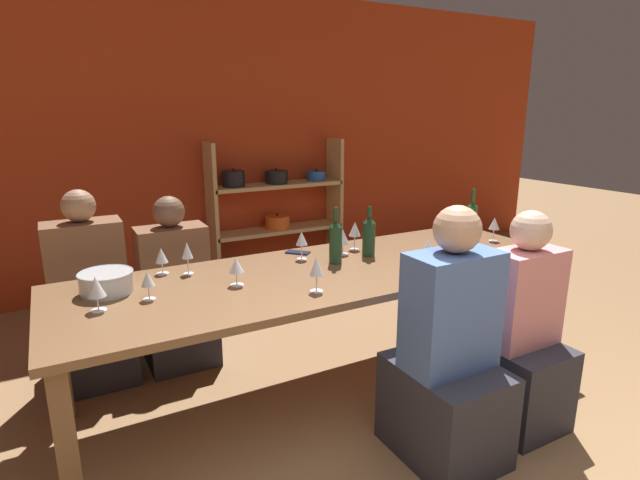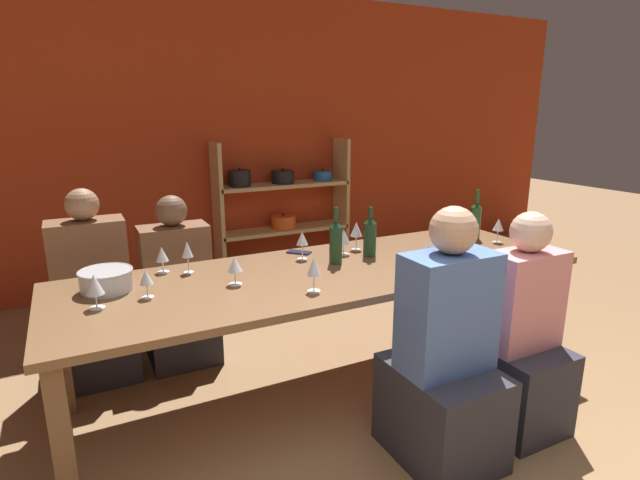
{
  "view_description": "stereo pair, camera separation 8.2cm",
  "coord_description": "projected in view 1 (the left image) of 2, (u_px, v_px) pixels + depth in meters",
  "views": [
    {
      "loc": [
        -1.22,
        -0.82,
        1.63
      ],
      "look_at": [
        0.13,
        1.64,
        0.89
      ],
      "focal_mm": 28.0,
      "sensor_mm": 36.0,
      "label": 1
    },
    {
      "loc": [
        -1.14,
        -0.86,
        1.63
      ],
      "look_at": [
        0.13,
        1.64,
        0.89
      ],
      "focal_mm": 28.0,
      "sensor_mm": 36.0,
      "label": 2
    }
  ],
  "objects": [
    {
      "name": "wine_glass_white_e",
      "position": [
        429.0,
        248.0,
        2.84
      ],
      "size": [
        0.08,
        0.08,
        0.17
      ],
      "color": "white",
      "rests_on": "dining_table"
    },
    {
      "name": "wine_glass_empty_b",
      "position": [
        454.0,
        230.0,
        3.36
      ],
      "size": [
        0.07,
        0.07,
        0.14
      ],
      "color": "white",
      "rests_on": "dining_table"
    },
    {
      "name": "wine_bottle_dark",
      "position": [
        369.0,
        236.0,
        3.09
      ],
      "size": [
        0.08,
        0.08,
        0.31
      ],
      "color": "#19381E",
      "rests_on": "dining_table"
    },
    {
      "name": "wine_glass_white_a",
      "position": [
        161.0,
        256.0,
        2.75
      ],
      "size": [
        0.07,
        0.07,
        0.15
      ],
      "color": "white",
      "rests_on": "dining_table"
    },
    {
      "name": "wine_glass_red_a",
      "position": [
        494.0,
        224.0,
        3.44
      ],
      "size": [
        0.07,
        0.07,
        0.17
      ],
      "color": "white",
      "rests_on": "dining_table"
    },
    {
      "name": "wine_glass_empty_a",
      "position": [
        302.0,
        239.0,
        3.01
      ],
      "size": [
        0.07,
        0.07,
        0.17
      ],
      "color": "white",
      "rests_on": "dining_table"
    },
    {
      "name": "person_far_b",
      "position": [
        176.0,
        302.0,
        3.3
      ],
      "size": [
        0.43,
        0.54,
        1.11
      ],
      "rotation": [
        0.0,
        0.0,
        3.14
      ],
      "color": "#2D2D38",
      "rests_on": "ground_plane"
    },
    {
      "name": "person_far_a",
      "position": [
        92.0,
        312.0,
        3.06
      ],
      "size": [
        0.44,
        0.55,
        1.18
      ],
      "rotation": [
        0.0,
        0.0,
        3.14
      ],
      "color": "#2D2D38",
      "rests_on": "ground_plane"
    },
    {
      "name": "mixing_bowl",
      "position": [
        106.0,
        281.0,
        2.48
      ],
      "size": [
        0.26,
        0.26,
        0.11
      ],
      "color": "#B7BABC",
      "rests_on": "dining_table"
    },
    {
      "name": "wine_glass_white_c",
      "position": [
        355.0,
        230.0,
        3.23
      ],
      "size": [
        0.08,
        0.08,
        0.18
      ],
      "color": "white",
      "rests_on": "dining_table"
    },
    {
      "name": "cell_phone",
      "position": [
        298.0,
        252.0,
        3.17
      ],
      "size": [
        0.15,
        0.16,
        0.01
      ],
      "color": "#1E2338",
      "rests_on": "dining_table"
    },
    {
      "name": "wine_glass_red_b",
      "position": [
        343.0,
        237.0,
        3.12
      ],
      "size": [
        0.08,
        0.08,
        0.16
      ],
      "color": "white",
      "rests_on": "dining_table"
    },
    {
      "name": "wine_glass_empty_c",
      "position": [
        236.0,
        266.0,
        2.57
      ],
      "size": [
        0.08,
        0.08,
        0.15
      ],
      "color": "white",
      "rests_on": "dining_table"
    },
    {
      "name": "wine_glass_empty_d",
      "position": [
        148.0,
        280.0,
        2.38
      ],
      "size": [
        0.07,
        0.07,
        0.14
      ],
      "color": "white",
      "rests_on": "dining_table"
    },
    {
      "name": "wine_glass_white_b",
      "position": [
        96.0,
        288.0,
        2.24
      ],
      "size": [
        0.08,
        0.08,
        0.16
      ],
      "color": "white",
      "rests_on": "dining_table"
    },
    {
      "name": "wine_bottle_green",
      "position": [
        471.0,
        219.0,
        3.53
      ],
      "size": [
        0.07,
        0.07,
        0.35
      ],
      "color": "#1E4C23",
      "rests_on": "dining_table"
    },
    {
      "name": "wine_glass_empty_e",
      "position": [
        316.0,
        267.0,
        2.47
      ],
      "size": [
        0.07,
        0.07,
        0.18
      ],
      "color": "white",
      "rests_on": "dining_table"
    },
    {
      "name": "wine_bottle_amber",
      "position": [
        336.0,
        241.0,
        2.94
      ],
      "size": [
        0.08,
        0.08,
        0.34
      ],
      "color": "#19381E",
      "rests_on": "dining_table"
    },
    {
      "name": "shelf_unit",
      "position": [
        276.0,
        224.0,
        4.95
      ],
      "size": [
        1.35,
        0.3,
        1.35
      ],
      "color": "tan",
      "rests_on": "ground_plane"
    },
    {
      "name": "wall_back_red",
      "position": [
        194.0,
        141.0,
        4.58
      ],
      "size": [
        8.8,
        0.06,
        2.7
      ],
      "color": "#B23819",
      "rests_on": "ground_plane"
    },
    {
      "name": "person_near_a",
      "position": [
        447.0,
        370.0,
        2.34
      ],
      "size": [
        0.43,
        0.54,
        1.23
      ],
      "color": "#2D2D38",
      "rests_on": "ground_plane"
    },
    {
      "name": "dining_table",
      "position": [
        328.0,
        281.0,
        2.87
      ],
      "size": [
        2.98,
        0.98,
        0.74
      ],
      "color": "brown",
      "rests_on": "ground_plane"
    },
    {
      "name": "wine_glass_white_d",
      "position": [
        187.0,
        251.0,
        2.74
      ],
      "size": [
        0.06,
        0.06,
        0.18
      ],
      "color": "white",
      "rests_on": "dining_table"
    },
    {
      "name": "person_near_b",
      "position": [
        518.0,
        348.0,
        2.61
      ],
      "size": [
        0.39,
        0.49,
        1.15
      ],
      "color": "#2D2D38",
      "rests_on": "ground_plane"
    }
  ]
}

